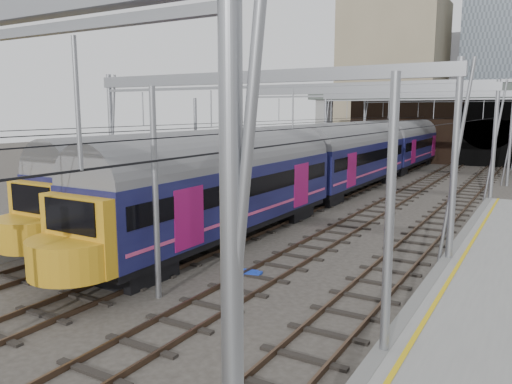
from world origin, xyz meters
The scene contains 10 objects.
ground centered at (0.00, 0.00, 0.00)m, with size 160.00×160.00×0.00m, color #38332D.
tracks centered at (0.00, 15.00, 0.02)m, with size 14.40×80.00×0.22m.
overhead_line centered at (0.00, 21.49, 6.57)m, with size 16.80×80.00×8.00m.
retaining_wall centered at (1.40, 51.93, 4.33)m, with size 28.00×2.75×9.00m.
overbridge centered at (0.00, 46.00, 7.27)m, with size 28.00×3.00×9.25m.
city_skyline centered at (2.73, 70.48, 17.09)m, with size 37.50×27.50×60.00m.
train_main centered at (-2.00, 35.93, 2.66)m, with size 3.09×71.42×5.22m.
train_second centered at (-6.00, 28.07, 2.63)m, with size 3.04×52.75×5.15m.
equip_cover_a centered at (1.47, 5.60, 0.05)m, with size 0.78×0.55×0.09m, color #193BC1.
equip_cover_b centered at (1.24, 5.62, 0.05)m, with size 0.83×0.59×0.10m, color #193BC1.
Camera 1 is at (10.93, -10.16, 6.22)m, focal length 35.00 mm.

